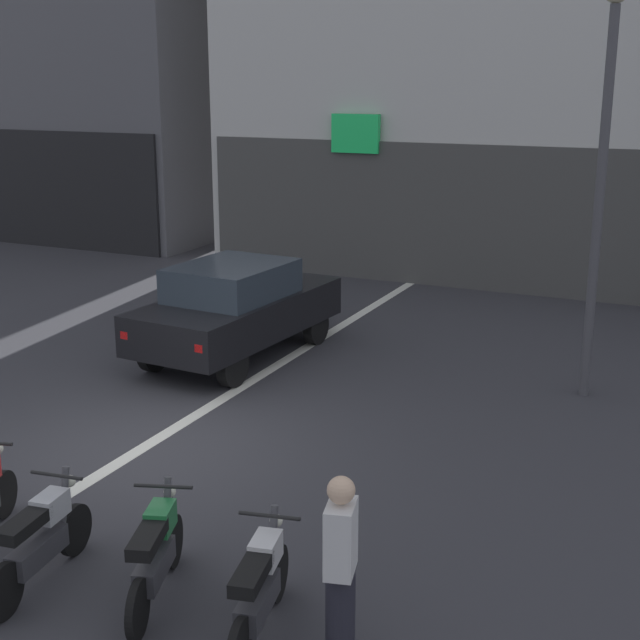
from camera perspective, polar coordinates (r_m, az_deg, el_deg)
The scene contains 8 objects.
ground_plane at distance 11.72m, azimuth -11.37°, elevation -8.11°, with size 120.00×120.00×0.00m, color #333338.
lane_centre_line at distance 16.63m, azimuth 0.81°, elevation -0.72°, with size 0.20×18.00×0.01m, color silver.
car_black_crossing_near at distance 14.92m, azimuth -5.39°, elevation 0.84°, with size 2.06×4.22×1.64m.
street_lamp at distance 13.19m, azimuth 17.77°, elevation 10.54°, with size 0.36×0.36×5.91m.
motorcycle_silver_row_left_mid at distance 8.88m, azimuth -17.51°, elevation -13.28°, with size 0.55×1.66×0.98m.
motorcycle_green_row_centre at distance 8.41m, azimuth -10.50°, elevation -14.50°, with size 0.69×1.60×0.98m.
motorcycle_white_row_right_mid at distance 7.81m, azimuth -3.90°, elevation -16.78°, with size 0.56×1.65×0.98m.
person_by_motorcycles at distance 7.23m, azimuth 1.33°, elevation -15.90°, with size 0.30×0.40×1.67m.
Camera 1 is at (6.51, -8.59, 4.61)m, focal length 49.79 mm.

